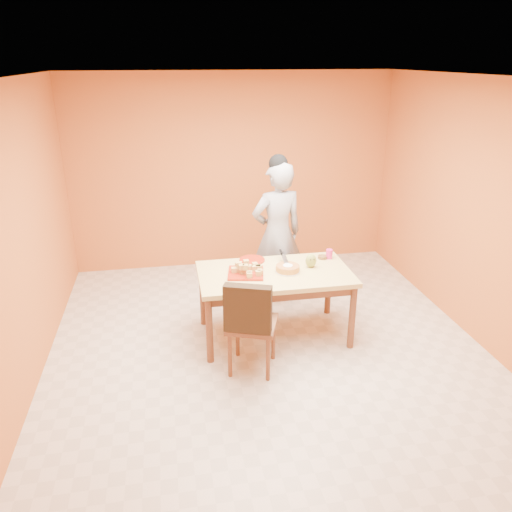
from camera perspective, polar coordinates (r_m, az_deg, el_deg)
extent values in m
plane|color=beige|center=(5.31, 1.46, -10.83)|extent=(5.00, 5.00, 0.00)
plane|color=silver|center=(4.47, 1.81, 19.73)|extent=(5.00, 5.00, 0.00)
plane|color=#B95F2A|center=(7.09, -2.63, 9.51)|extent=(4.50, 0.00, 4.50)
plane|color=#B95F2A|center=(4.80, -25.67, 1.23)|extent=(0.00, 5.00, 5.00)
plane|color=#B95F2A|center=(5.61, 24.76, 4.16)|extent=(0.00, 5.00, 5.00)
cube|color=#D8C371|center=(5.25, 2.15, -2.07)|extent=(1.60, 0.90, 0.05)
cube|color=brown|center=(5.28, 2.14, -2.82)|extent=(1.48, 0.78, 0.10)
cylinder|color=brown|center=(4.98, -5.35, -8.49)|extent=(0.07, 0.07, 0.71)
cylinder|color=brown|center=(5.67, -6.11, -4.55)|extent=(0.07, 0.07, 0.71)
cylinder|color=brown|center=(5.29, 10.93, -6.90)|extent=(0.07, 0.07, 0.71)
cylinder|color=brown|center=(5.94, 8.28, -3.37)|extent=(0.07, 0.07, 0.71)
imported|color=gray|center=(6.00, 2.43, 2.52)|extent=(0.71, 0.53, 1.76)
cube|color=#991E0D|center=(5.19, -1.18, -1.96)|extent=(0.42, 0.42, 0.02)
cylinder|color=#991E0D|center=(5.52, -0.46, -0.45)|extent=(0.31, 0.31, 0.02)
cylinder|color=white|center=(5.25, 3.63, -1.74)|extent=(0.30, 0.30, 0.01)
cylinder|color=orange|center=(5.24, 3.64, -1.40)|extent=(0.30, 0.30, 0.06)
cube|color=silver|center=(5.39, 3.30, -0.30)|extent=(0.07, 0.26, 0.01)
ellipsoid|color=olive|center=(5.36, 6.30, -0.53)|extent=(0.15, 0.14, 0.15)
cylinder|color=#CD1E70|center=(5.63, 8.36, 0.23)|extent=(0.09, 0.09, 0.10)
cylinder|color=#371A0F|center=(5.63, 7.61, -0.13)|extent=(0.11, 0.11, 0.03)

